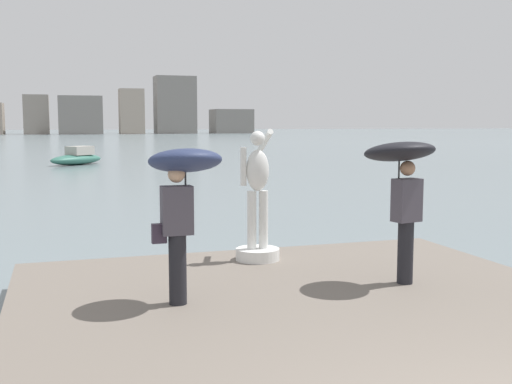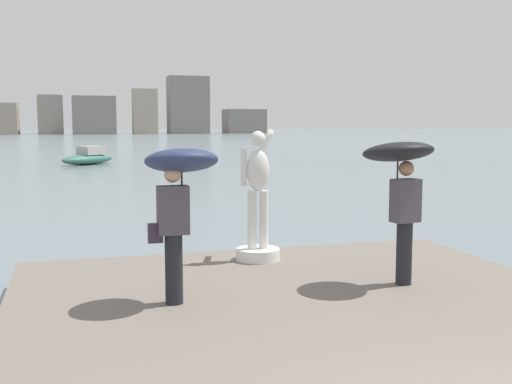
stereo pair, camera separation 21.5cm
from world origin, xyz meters
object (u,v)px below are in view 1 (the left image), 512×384
(statue_white_figure, at_px, (257,212))
(onlooker_left, at_px, (182,183))
(boat_near, at_px, (77,158))
(onlooker_right, at_px, (402,172))

(statue_white_figure, xyz_separation_m, onlooker_left, (-1.63, -2.08, 0.72))
(boat_near, bearing_deg, onlooker_left, -89.47)
(onlooker_right, bearing_deg, boat_near, 95.77)
(statue_white_figure, relative_size, onlooker_left, 1.08)
(onlooker_left, relative_size, boat_near, 0.51)
(statue_white_figure, height_order, onlooker_right, statue_white_figure)
(onlooker_right, bearing_deg, onlooker_left, -179.64)
(statue_white_figure, xyz_separation_m, onlooker_right, (1.43, -2.06, 0.77))
(onlooker_left, distance_m, boat_near, 33.47)
(statue_white_figure, distance_m, onlooker_right, 2.63)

